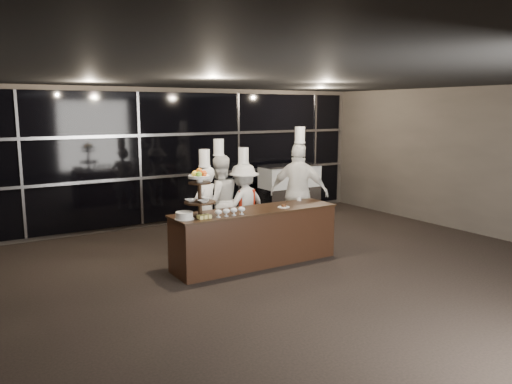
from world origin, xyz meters
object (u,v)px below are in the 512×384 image
buffet_counter (255,236)px  layer_cake (184,216)px  chef_c (244,204)px  chef_b (219,200)px  display_stand (200,189)px  display_case (290,188)px  chef_d (299,192)px  chef_a (205,208)px

buffet_counter → layer_cake: (-1.28, -0.05, 0.51)m
chef_c → layer_cake: bearing=-145.4°
buffet_counter → chef_b: 1.36m
display_stand → display_case: (3.71, 2.78, -0.65)m
display_stand → chef_c: bearing=38.2°
layer_cake → chef_c: (1.74, 1.20, -0.19)m
buffet_counter → chef_b: (0.02, 1.30, 0.40)m
chef_b → display_case: bearing=28.8°
layer_cake → display_case: size_ratio=0.21×
chef_b → chef_d: (1.42, -0.57, 0.11)m
chef_c → buffet_counter: bearing=-111.7°
display_stand → chef_b: chef_b is taller
display_stand → chef_c: 1.94m
buffet_counter → layer_cake: bearing=-177.8°
chef_a → display_stand: bearing=-120.0°
buffet_counter → chef_b: bearing=89.1°
display_case → chef_d: size_ratio=0.65×
chef_d → chef_a: bearing=170.9°
layer_cake → chef_d: bearing=15.9°
layer_cake → chef_d: size_ratio=0.14×
chef_d → display_case: bearing=58.3°
chef_b → chef_d: chef_d is taller
display_case → layer_cake: bearing=-144.7°
chef_a → display_case: bearing=29.4°
buffet_counter → chef_d: bearing=26.8°
chef_d → chef_c: bearing=156.8°
chef_d → layer_cake: bearing=-164.1°
chef_a → chef_b: size_ratio=0.92×
chef_b → chef_d: bearing=-22.0°
buffet_counter → display_case: (2.70, 2.78, 0.22)m
buffet_counter → chef_d: size_ratio=1.28×
chef_b → display_stand: bearing=-128.1°
buffet_counter → chef_a: chef_a is taller
display_stand → display_case: bearing=36.9°
display_case → chef_d: bearing=-121.7°
display_stand → chef_c: (1.46, 1.15, -0.55)m
display_stand → chef_d: (2.44, 0.73, -0.37)m
display_stand → chef_b: (1.02, 1.30, -0.47)m
display_stand → chef_a: bearing=60.0°
buffet_counter → layer_cake: size_ratio=9.47×
chef_a → chef_d: (1.85, -0.30, 0.16)m
layer_cake → chef_c: 2.12m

